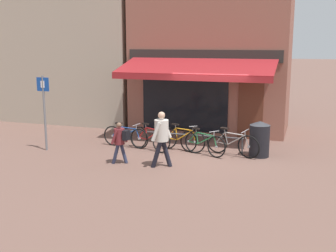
% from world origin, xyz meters
% --- Properties ---
extents(ground_plane, '(160.00, 160.00, 0.00)m').
position_xyz_m(ground_plane, '(0.00, 0.00, 0.00)').
color(ground_plane, brown).
extents(shop_front, '(6.07, 4.95, 6.20)m').
position_xyz_m(shop_front, '(-0.71, 4.10, 3.09)').
color(shop_front, '#8E5647').
rests_on(shop_front, ground_plane).
extents(neighbour_building, '(7.03, 4.00, 6.35)m').
position_xyz_m(neighbour_building, '(-7.46, 4.62, 3.18)').
color(neighbour_building, tan).
rests_on(neighbour_building, ground_plane).
extents(bike_rack_rail, '(4.28, 0.04, 0.57)m').
position_xyz_m(bike_rack_rail, '(-0.88, 0.23, 0.48)').
color(bike_rack_rail, '#47494F').
rests_on(bike_rack_rail, ground_plane).
extents(bicycle_blue, '(1.73, 0.52, 0.82)m').
position_xyz_m(bicycle_blue, '(-2.71, 0.10, 0.37)').
color(bicycle_blue, black).
rests_on(bicycle_blue, ground_plane).
extents(bicycle_red, '(1.66, 0.76, 0.90)m').
position_xyz_m(bicycle_red, '(-1.78, -0.03, 0.39)').
color(bicycle_red, black).
rests_on(bicycle_red, ground_plane).
extents(bicycle_orange, '(1.76, 0.57, 0.90)m').
position_xyz_m(bicycle_orange, '(-0.79, 0.23, 0.39)').
color(bicycle_orange, black).
rests_on(bicycle_orange, ground_plane).
extents(bicycle_green, '(1.68, 0.79, 0.83)m').
position_xyz_m(bicycle_green, '(-0.02, -0.01, 0.37)').
color(bicycle_green, black).
rests_on(bicycle_green, ground_plane).
extents(bicycle_silver, '(1.79, 0.74, 0.89)m').
position_xyz_m(bicycle_silver, '(0.91, 0.12, 0.39)').
color(bicycle_silver, black).
rests_on(bicycle_silver, ground_plane).
extents(pedestrian_adult, '(0.56, 0.66, 1.61)m').
position_xyz_m(pedestrian_adult, '(-0.79, -1.69, 0.96)').
color(pedestrian_adult, black).
rests_on(pedestrian_adult, ground_plane).
extents(pedestrian_child, '(0.52, 0.49, 1.24)m').
position_xyz_m(pedestrian_child, '(-2.04, -1.76, 0.76)').
color(pedestrian_child, '#282D47').
rests_on(pedestrian_child, ground_plane).
extents(litter_bin, '(0.63, 0.63, 1.12)m').
position_xyz_m(litter_bin, '(1.72, 0.33, 0.56)').
color(litter_bin, black).
rests_on(litter_bin, ground_plane).
extents(parking_sign, '(0.44, 0.07, 2.45)m').
position_xyz_m(parking_sign, '(-5.01, -1.12, 1.50)').
color(parking_sign, slate).
rests_on(parking_sign, ground_plane).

